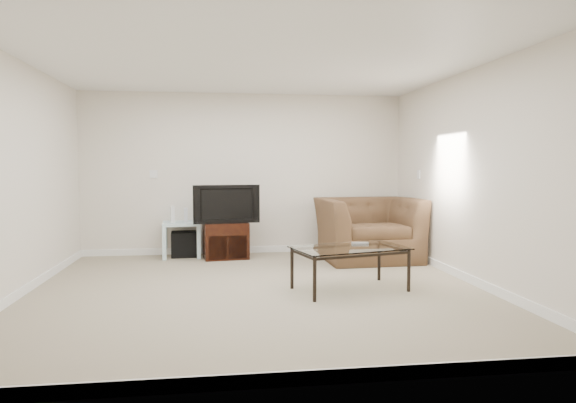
{
  "coord_description": "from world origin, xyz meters",
  "views": [
    {
      "loc": [
        -0.44,
        -5.57,
        1.38
      ],
      "look_at": [
        0.5,
        1.2,
        0.9
      ],
      "focal_mm": 32.0,
      "sensor_mm": 36.0,
      "label": 1
    }
  ],
  "objects": [
    {
      "name": "plate_right_switch",
      "position": [
        2.49,
        1.6,
        1.25
      ],
      "size": [
        0.02,
        0.09,
        0.13
      ],
      "primitive_type": "cube",
      "color": "white",
      "rests_on": "wall_right"
    },
    {
      "name": "wall_right",
      "position": [
        2.5,
        0.0,
        1.25
      ],
      "size": [
        0.02,
        5.0,
        2.5
      ],
      "primitive_type": "cube",
      "color": "silver",
      "rests_on": "ground"
    },
    {
      "name": "side_table",
      "position": [
        -0.98,
        2.28,
        0.27
      ],
      "size": [
        0.59,
        0.59,
        0.53
      ],
      "primitive_type": null,
      "rotation": [
        0.0,
        0.0,
        0.06
      ],
      "color": "silver",
      "rests_on": "floor"
    },
    {
      "name": "coffee_table",
      "position": [
        1.01,
        -0.11,
        0.24
      ],
      "size": [
        1.35,
        0.96,
        0.48
      ],
      "primitive_type": null,
      "rotation": [
        0.0,
        0.0,
        0.24
      ],
      "color": "black",
      "rests_on": "floor"
    },
    {
      "name": "subwoofer",
      "position": [
        -0.95,
        2.3,
        0.19
      ],
      "size": [
        0.39,
        0.39,
        0.37
      ],
      "primitive_type": "cube",
      "rotation": [
        0.0,
        0.0,
        0.06
      ],
      "color": "black",
      "rests_on": "floor"
    },
    {
      "name": "television",
      "position": [
        -0.32,
        2.02,
        0.82
      ],
      "size": [
        0.92,
        0.3,
        0.56
      ],
      "primitive_type": "imported",
      "rotation": [
        0.0,
        0.0,
        0.14
      ],
      "color": "black",
      "rests_on": "tv_stand"
    },
    {
      "name": "wall_back",
      "position": [
        0.0,
        2.5,
        1.25
      ],
      "size": [
        5.0,
        0.02,
        2.5
      ],
      "primitive_type": "cube",
      "color": "silver",
      "rests_on": "ground"
    },
    {
      "name": "ceiling",
      "position": [
        0.0,
        0.0,
        2.5
      ],
      "size": [
        5.0,
        5.0,
        0.0
      ],
      "primitive_type": "plane",
      "color": "white",
      "rests_on": "ground"
    },
    {
      "name": "floor",
      "position": [
        0.0,
        0.0,
        0.0
      ],
      "size": [
        5.0,
        5.0,
        0.0
      ],
      "primitive_type": "plane",
      "color": "tan",
      "rests_on": "ground"
    },
    {
      "name": "game_console",
      "position": [
        -1.11,
        2.25,
        0.65
      ],
      "size": [
        0.09,
        0.18,
        0.24
      ],
      "primitive_type": "cube",
      "rotation": [
        0.0,
        0.0,
        0.18
      ],
      "color": "white",
      "rests_on": "side_table"
    },
    {
      "name": "plate_back",
      "position": [
        -1.4,
        2.49,
        1.25
      ],
      "size": [
        0.12,
        0.02,
        0.12
      ],
      "primitive_type": "cube",
      "color": "white",
      "rests_on": "wall_back"
    },
    {
      "name": "remote",
      "position": [
        1.18,
        0.09,
        0.49
      ],
      "size": [
        0.2,
        0.08,
        0.02
      ],
      "primitive_type": "cube",
      "rotation": [
        0.0,
        0.0,
        -0.14
      ],
      "color": "#B2B2B7",
      "rests_on": "coffee_table"
    },
    {
      "name": "dvd_player",
      "position": [
        -0.31,
        2.01,
        0.45
      ],
      "size": [
        0.4,
        0.31,
        0.05
      ],
      "primitive_type": "cube",
      "rotation": [
        0.0,
        0.0,
        0.12
      ],
      "color": "black",
      "rests_on": "tv_stand"
    },
    {
      "name": "recliner",
      "position": [
        1.75,
        1.65,
        0.61
      ],
      "size": [
        1.43,
        0.96,
        1.22
      ],
      "primitive_type": "imported",
      "rotation": [
        0.0,
        0.0,
        0.04
      ],
      "color": "brown",
      "rests_on": "floor"
    },
    {
      "name": "game_case",
      "position": [
        -0.91,
        2.26,
        0.64
      ],
      "size": [
        0.07,
        0.16,
        0.21
      ],
      "primitive_type": "cube",
      "rotation": [
        0.0,
        0.0,
        0.07
      ],
      "color": "silver",
      "rests_on": "side_table"
    },
    {
      "name": "plate_right_outlet",
      "position": [
        2.49,
        1.3,
        0.3
      ],
      "size": [
        0.02,
        0.08,
        0.12
      ],
      "primitive_type": "cube",
      "color": "white",
      "rests_on": "wall_right"
    },
    {
      "name": "wall_left",
      "position": [
        -2.5,
        0.0,
        1.25
      ],
      "size": [
        0.02,
        5.0,
        2.5
      ],
      "primitive_type": "cube",
      "color": "silver",
      "rests_on": "ground"
    },
    {
      "name": "tv_stand",
      "position": [
        -0.32,
        2.05,
        0.27
      ],
      "size": [
        0.7,
        0.52,
        0.54
      ],
      "primitive_type": null,
      "rotation": [
        0.0,
        0.0,
        0.12
      ],
      "color": "black",
      "rests_on": "floor"
    }
  ]
}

